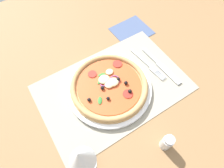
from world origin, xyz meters
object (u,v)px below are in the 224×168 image
at_px(fork, 149,65).
at_px(pepper_shaker, 167,142).
at_px(knife, 161,66).
at_px(pizza, 109,85).
at_px(wine_glass, 81,158).
at_px(napkin, 132,31).
at_px(plate, 109,87).

bearing_deg(fork, pepper_shaker, -35.45).
height_order(fork, knife, knife).
distance_m(pizza, wine_glass, 0.27).
bearing_deg(fork, napkin, 157.48).
bearing_deg(fork, plate, -95.69).
height_order(plate, knife, plate).
relative_size(fork, knife, 0.90).
bearing_deg(plate, pepper_shaker, 98.46).
distance_m(wine_glass, napkin, 0.57).
xyz_separation_m(plate, pepper_shaker, (-0.04, 0.26, 0.02)).
bearing_deg(knife, wine_glass, -72.85).
bearing_deg(knife, pizza, -99.53).
height_order(wine_glass, pepper_shaker, wine_glass).
height_order(plate, fork, plate).
relative_size(fork, pepper_shaker, 2.70).
relative_size(plate, napkin, 1.92).
bearing_deg(knife, plate, -99.46).
xyz_separation_m(fork, napkin, (-0.05, -0.19, -0.00)).
distance_m(plate, knife, 0.22).
xyz_separation_m(wine_glass, pepper_shaker, (-0.23, 0.08, -0.07)).
distance_m(knife, napkin, 0.22).
bearing_deg(plate, fork, -179.37).
distance_m(pizza, fork, 0.18).
distance_m(fork, pepper_shaker, 0.30).
distance_m(napkin, pepper_shaker, 0.49).
bearing_deg(wine_glass, plate, -137.00).
distance_m(plate, pizza, 0.02).
relative_size(plate, pizza, 1.10).
height_order(fork, napkin, fork).
relative_size(plate, fork, 1.63).
relative_size(wine_glass, napkin, 0.97).
distance_m(plate, napkin, 0.30).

